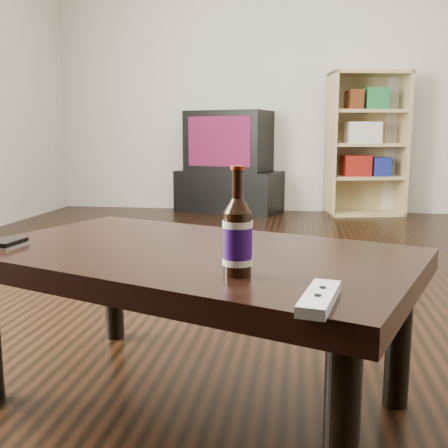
# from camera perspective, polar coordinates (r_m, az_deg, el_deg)

# --- Properties ---
(floor) EXTENTS (5.00, 6.00, 0.01)m
(floor) POSITION_cam_1_polar(r_m,az_deg,el_deg) (2.42, 8.44, -8.73)
(floor) COLOR black
(floor) RESTS_ON ground
(wall_back) EXTENTS (5.00, 0.02, 2.70)m
(wall_back) POSITION_cam_1_polar(r_m,az_deg,el_deg) (5.34, 8.86, 15.94)
(wall_back) COLOR beige
(wall_back) RESTS_ON ground
(tv_stand) EXTENTS (1.10, 0.76, 0.40)m
(tv_stand) POSITION_cam_1_polar(r_m,az_deg,el_deg) (5.27, 0.57, 3.62)
(tv_stand) COLOR black
(tv_stand) RESTS_ON floor
(tv) EXTENTS (0.89, 0.69, 0.59)m
(tv) POSITION_cam_1_polar(r_m,az_deg,el_deg) (5.24, 0.58, 9.00)
(tv) COLOR black
(tv) RESTS_ON tv_stand
(bookshelf) EXTENTS (0.77, 0.47, 1.33)m
(bookshelf) POSITION_cam_1_polar(r_m,az_deg,el_deg) (5.18, 15.09, 8.64)
(bookshelf) COLOR tan
(bookshelf) RESTS_ON floor
(coffee_table) EXTENTS (1.35, 1.07, 0.44)m
(coffee_table) POSITION_cam_1_polar(r_m,az_deg,el_deg) (1.45, -3.77, -5.04)
(coffee_table) COLOR black
(coffee_table) RESTS_ON floor
(beer_bottle) EXTENTS (0.07, 0.07, 0.24)m
(beer_bottle) POSITION_cam_1_polar(r_m,az_deg,el_deg) (1.15, 1.48, -1.46)
(beer_bottle) COLOR black
(beer_bottle) RESTS_ON coffee_table
(phone) EXTENTS (0.07, 0.11, 0.02)m
(phone) POSITION_cam_1_polar(r_m,az_deg,el_deg) (1.58, -22.30, -1.97)
(phone) COLOR #BDBDC0
(phone) RESTS_ON coffee_table
(remote) EXTENTS (0.09, 0.20, 0.02)m
(remote) POSITION_cam_1_polar(r_m,az_deg,el_deg) (0.99, 10.36, -7.94)
(remote) COLOR #BBBBBD
(remote) RESTS_ON coffee_table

